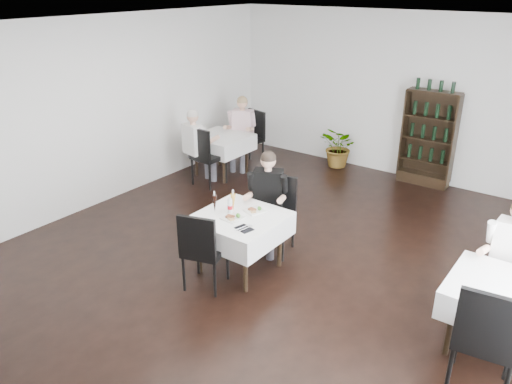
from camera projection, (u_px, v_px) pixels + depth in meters
room_shell at (259, 166)px, 5.77m from camera, size 9.00×9.00×9.00m
wine_shelf at (428, 139)px, 8.89m from camera, size 0.90×0.28×1.75m
main_table at (240, 226)px, 6.28m from camera, size 1.03×1.03×0.77m
left_table at (221, 143)px, 9.43m from camera, size 0.98×0.98×0.77m
right_table at (500, 298)px, 4.87m from camera, size 0.98×0.98×0.77m
potted_tree at (340, 147)px, 9.88m from camera, size 0.91×0.86×0.82m
main_chair_far at (276, 209)px, 6.78m from camera, size 0.58×0.58×1.06m
main_chair_near at (202, 246)px, 5.88m from camera, size 0.59×0.59×1.02m
left_chair_far at (251, 134)px, 9.98m from camera, size 0.60×0.61×1.08m
left_chair_near at (205, 153)px, 8.89m from camera, size 0.52×0.53×1.10m
right_chair_far at (508, 278)px, 5.39m from camera, size 0.47×0.47×0.90m
right_chair_near at (486, 335)px, 4.31m from camera, size 0.59×0.60×1.16m
diner_main at (267, 195)px, 6.69m from camera, size 0.64×0.67×1.42m
diner_left_far at (241, 127)px, 9.67m from camera, size 0.62×0.66×1.43m
diner_left_near at (197, 141)px, 8.92m from camera, size 0.58×0.61×1.40m
diner_right_far at (510, 253)px, 5.26m from camera, size 0.55×0.55×1.43m
plate_far at (255, 210)px, 6.33m from camera, size 0.28×0.28×0.07m
plate_near at (233, 218)px, 6.13m from camera, size 0.25×0.25×0.07m
pilsner_dark at (215, 203)px, 6.28m from camera, size 0.07×0.07×0.28m
pilsner_lager at (233, 202)px, 6.29m from camera, size 0.07×0.07×0.30m
coke_bottle at (230, 206)px, 6.24m from camera, size 0.06×0.06×0.25m
napkin_cutlery at (244, 229)px, 5.89m from camera, size 0.23×0.22×0.02m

